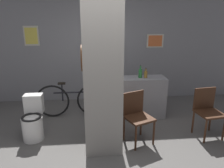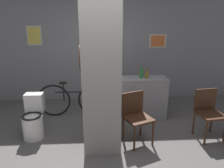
{
  "view_description": "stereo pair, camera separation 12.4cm",
  "coord_description": "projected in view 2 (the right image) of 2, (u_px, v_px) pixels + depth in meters",
  "views": [
    {
      "loc": [
        -0.13,
        -3.01,
        2.15
      ],
      "look_at": [
        0.22,
        0.85,
        0.95
      ],
      "focal_mm": 35.0,
      "sensor_mm": 36.0,
      "label": 1
    },
    {
      "loc": [
        -0.01,
        -3.02,
        2.15
      ],
      "look_at": [
        0.22,
        0.85,
        0.95
      ],
      "focal_mm": 35.0,
      "sensor_mm": 36.0,
      "label": 2
    }
  ],
  "objects": [
    {
      "name": "counter_shelf",
      "position": [
        136.0,
        98.0,
        4.78
      ],
      "size": [
        1.3,
        0.44,
        0.9
      ],
      "color": "gray",
      "rests_on": "ground_plane"
    },
    {
      "name": "wall_back",
      "position": [
        99.0,
        51.0,
        5.63
      ],
      "size": [
        8.0,
        0.09,
        2.6
      ],
      "color": "gray",
      "rests_on": "ground_plane"
    },
    {
      "name": "bottle_tall",
      "position": [
        141.0,
        73.0,
        4.62
      ],
      "size": [
        0.08,
        0.08,
        0.29
      ],
      "color": "#267233",
      "rests_on": "counter_shelf"
    },
    {
      "name": "toilet",
      "position": [
        33.0,
        120.0,
        4.01
      ],
      "size": [
        0.37,
        0.53,
        0.78
      ],
      "color": "white",
      "rests_on": "ground_plane"
    },
    {
      "name": "bottle_short",
      "position": [
        147.0,
        74.0,
        4.62
      ],
      "size": [
        0.07,
        0.07,
        0.22
      ],
      "color": "olive",
      "rests_on": "counter_shelf"
    },
    {
      "name": "ground_plane",
      "position": [
        101.0,
        156.0,
        3.51
      ],
      "size": [
        14.0,
        14.0,
        0.0
      ],
      "primitive_type": "plane",
      "color": "#5B5956"
    },
    {
      "name": "chair_by_doorway",
      "position": [
        208.0,
        111.0,
        3.96
      ],
      "size": [
        0.49,
        0.49,
        0.89
      ],
      "rotation": [
        0.0,
        0.0,
        0.14
      ],
      "color": "#422616",
      "rests_on": "ground_plane"
    },
    {
      "name": "bicycle",
      "position": [
        74.0,
        100.0,
        4.86
      ],
      "size": [
        1.64,
        0.42,
        0.79
      ],
      "color": "black",
      "rests_on": "ground_plane"
    },
    {
      "name": "pillar_center",
      "position": [
        101.0,
        71.0,
        3.56
      ],
      "size": [
        0.62,
        0.9,
        2.6
      ],
      "color": "gray",
      "rests_on": "ground_plane"
    },
    {
      "name": "chair_near_pillar",
      "position": [
        136.0,
        115.0,
        3.81
      ],
      "size": [
        0.56,
        0.56,
        0.89
      ],
      "rotation": [
        0.0,
        0.0,
        0.4
      ],
      "color": "#422616",
      "rests_on": "ground_plane"
    }
  ]
}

